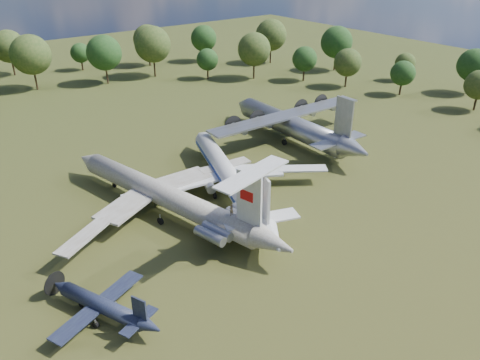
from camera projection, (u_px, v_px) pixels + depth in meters
ground at (166, 220)px, 69.16m from camera, size 300.00×300.00×0.00m
il62_airliner at (165, 199)px, 70.00m from camera, size 46.49×54.77×4.69m
tu104_jet at (229, 181)px, 75.45m from camera, size 46.97×53.92×4.53m
an12_transport at (291, 128)px, 95.20m from camera, size 37.77×41.99×5.41m
small_prop_west at (103, 308)px, 50.91m from camera, size 18.05×20.43×2.48m
person_on_il62 at (231, 210)px, 61.11m from camera, size 0.68×0.50×1.69m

